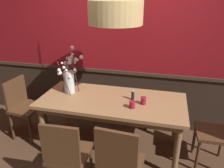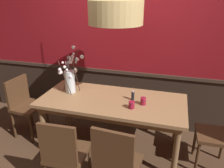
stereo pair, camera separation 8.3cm
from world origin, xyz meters
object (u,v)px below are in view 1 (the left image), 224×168
(dining_table, at_px, (112,105))
(condiment_bottle, at_px, (133,95))
(chair_near_side_left, at_px, (67,154))
(candle_holder_nearer_center, at_px, (143,101))
(chair_head_east_end, at_px, (220,130))
(vase_with_blossoms, at_px, (69,78))
(candle_holder_nearer_edge, at_px, (132,105))
(chair_head_west_end, at_px, (23,104))
(chair_near_side_right, at_px, (119,163))
(pendant_lamp, at_px, (116,13))
(chair_far_side_right, at_px, (139,92))
(chair_far_side_left, at_px, (109,87))

(dining_table, relative_size, condiment_bottle, 14.48)
(chair_near_side_left, relative_size, candle_holder_nearer_center, 9.81)
(chair_head_east_end, bearing_deg, candle_holder_nearer_center, -177.53)
(chair_head_east_end, height_order, vase_with_blossoms, vase_with_blossoms)
(dining_table, xyz_separation_m, candle_holder_nearer_edge, (0.29, -0.17, 0.13))
(chair_head_west_end, relative_size, candle_holder_nearer_center, 9.56)
(chair_head_east_end, xyz_separation_m, chair_near_side_right, (-1.04, -0.86, 0.02))
(chair_head_east_end, height_order, chair_near_side_left, chair_near_side_left)
(chair_head_west_end, distance_m, candle_holder_nearer_center, 1.79)
(chair_near_side_right, height_order, pendant_lamp, pendant_lamp)
(chair_head_east_end, relative_size, chair_head_west_end, 0.99)
(candle_holder_nearer_center, bearing_deg, candle_holder_nearer_edge, -131.32)
(candle_holder_nearer_center, xyz_separation_m, condiment_bottle, (-0.15, 0.09, 0.01))
(chair_near_side_left, bearing_deg, chair_head_east_end, 28.08)
(dining_table, distance_m, candle_holder_nearer_edge, 0.36)
(chair_head_east_end, relative_size, chair_far_side_right, 0.94)
(chair_far_side_left, height_order, vase_with_blossoms, vase_with_blossoms)
(vase_with_blossoms, bearing_deg, chair_near_side_left, -68.96)
(pendant_lamp, bearing_deg, chair_far_side_left, 110.30)
(chair_head_east_end, distance_m, condiment_bottle, 1.12)
(chair_head_east_end, xyz_separation_m, chair_far_side_right, (-1.09, 0.81, 0.02))
(candle_holder_nearer_center, bearing_deg, chair_head_east_end, 2.47)
(dining_table, xyz_separation_m, condiment_bottle, (0.26, 0.06, 0.14))
(dining_table, bearing_deg, chair_far_side_right, 73.11)
(vase_with_blossoms, bearing_deg, chair_head_east_end, -2.33)
(condiment_bottle, bearing_deg, pendant_lamp, 177.12)
(chair_far_side_right, distance_m, condiment_bottle, 0.82)
(chair_near_side_left, height_order, chair_far_side_left, chair_far_side_left)
(dining_table, xyz_separation_m, chair_near_side_left, (-0.26, -0.85, -0.16))
(candle_holder_nearer_center, relative_size, candle_holder_nearer_edge, 1.06)
(chair_head_west_end, xyz_separation_m, condiment_bottle, (1.62, 0.06, 0.31))
(chair_far_side_left, relative_size, candle_holder_nearer_edge, 10.91)
(dining_table, relative_size, chair_near_side_left, 2.04)
(chair_head_west_end, height_order, candle_holder_nearer_center, chair_head_west_end)
(chair_head_east_end, bearing_deg, chair_near_side_left, -151.92)
(chair_far_side_right, distance_m, chair_far_side_left, 0.52)
(chair_head_east_end, height_order, pendant_lamp, pendant_lamp)
(dining_table, distance_m, condiment_bottle, 0.30)
(chair_near_side_left, distance_m, candle_holder_nearer_center, 1.09)
(chair_near_side_left, height_order, candle_holder_nearer_center, chair_near_side_left)
(chair_near_side_left, xyz_separation_m, vase_with_blossoms, (-0.36, 0.93, 0.45))
(dining_table, relative_size, chair_head_east_end, 2.11)
(chair_far_side_right, xyz_separation_m, pendant_lamp, (-0.22, -0.75, 1.30))
(dining_table, relative_size, chair_far_side_left, 1.94)
(chair_near_side_left, bearing_deg, dining_table, 72.86)
(chair_near_side_right, xyz_separation_m, vase_with_blossoms, (-0.91, 0.94, 0.44))
(candle_holder_nearer_center, distance_m, pendant_lamp, 1.09)
(chair_far_side_left, bearing_deg, pendant_lamp, -69.70)
(chair_head_east_end, relative_size, candle_holder_nearer_edge, 10.04)
(condiment_bottle, bearing_deg, vase_with_blossoms, 178.12)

